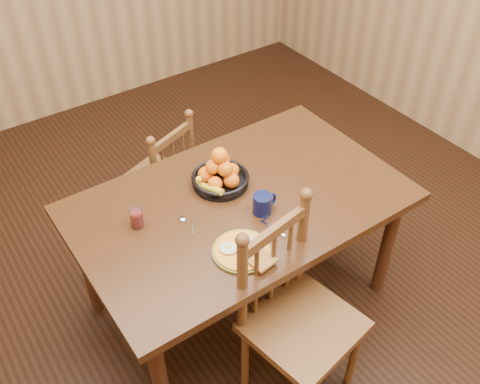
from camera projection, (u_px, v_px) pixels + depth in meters
room at (240, 91)px, 2.20m from camera, size 4.52×5.02×2.72m
dining_table at (240, 213)px, 2.65m from camera, size 1.60×1.00×0.75m
chair_far at (160, 181)px, 3.23m from camera, size 0.49×0.48×0.86m
chair_near at (296, 318)px, 2.38m from camera, size 0.53×0.51×1.01m
breakfast_plate at (243, 251)px, 2.33m from camera, size 0.26×0.29×0.04m
fork at (270, 224)px, 2.46m from camera, size 0.05×0.18×0.00m
spoon at (186, 221)px, 2.48m from camera, size 0.07×0.15×0.01m
coffee_mug at (263, 203)px, 2.50m from camera, size 0.13×0.09×0.10m
juice_glass at (137, 219)px, 2.44m from camera, size 0.06×0.06×0.09m
fruit_bowl at (220, 174)px, 2.64m from camera, size 0.29×0.29×0.22m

